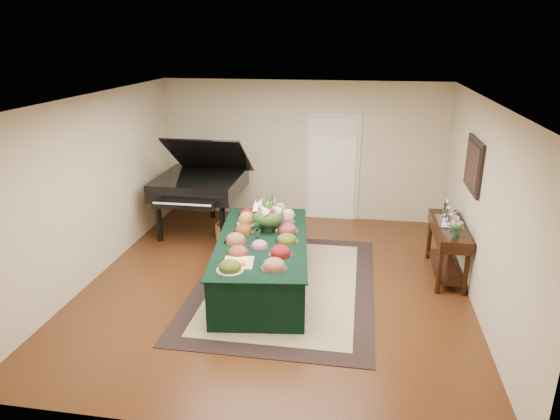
% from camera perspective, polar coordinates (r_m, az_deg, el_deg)
% --- Properties ---
extents(ground, '(6.00, 6.00, 0.00)m').
position_cam_1_polar(ground, '(7.50, -0.38, -8.34)').
color(ground, black).
rests_on(ground, ground).
extents(area_rug, '(2.59, 3.62, 0.01)m').
position_cam_1_polar(area_rug, '(7.45, 0.53, -8.51)').
color(area_rug, black).
rests_on(area_rug, ground).
extents(kitchen_doorway, '(1.05, 0.07, 2.10)m').
position_cam_1_polar(kitchen_doorway, '(9.85, 6.00, 4.73)').
color(kitchen_doorway, beige).
rests_on(kitchen_doorway, ground).
extents(buffet_table, '(1.60, 2.84, 0.72)m').
position_cam_1_polar(buffet_table, '(7.31, -2.01, -5.95)').
color(buffet_table, black).
rests_on(buffet_table, ground).
extents(food_platters, '(1.11, 2.39, 0.15)m').
position_cam_1_polar(food_platters, '(7.15, -2.11, -2.98)').
color(food_platters, silver).
rests_on(food_platters, buffet_table).
extents(cutting_board, '(0.43, 0.43, 0.10)m').
position_cam_1_polar(cutting_board, '(6.44, -4.77, -5.80)').
color(cutting_board, tan).
rests_on(cutting_board, buffet_table).
extents(green_goblets, '(0.15, 0.34, 0.18)m').
position_cam_1_polar(green_goblets, '(7.13, -2.62, -2.70)').
color(green_goblets, '#143320').
rests_on(green_goblets, buffet_table).
extents(floral_centerpiece, '(0.50, 0.50, 0.50)m').
position_cam_1_polar(floral_centerpiece, '(7.38, -1.38, -0.21)').
color(floral_centerpiece, '#143320').
rests_on(floral_centerpiece, buffet_table).
extents(grand_piano, '(1.61, 1.81, 1.82)m').
position_cam_1_polar(grand_piano, '(9.28, -9.09, 3.02)').
color(grand_piano, black).
rests_on(grand_piano, ground).
extents(wicker_basket, '(0.42, 0.42, 0.27)m').
position_cam_1_polar(wicker_basket, '(9.08, -6.06, -2.45)').
color(wicker_basket, '#9D6F3F').
rests_on(wicker_basket, ground).
extents(mahogany_sideboard, '(0.45, 1.43, 0.83)m').
position_cam_1_polar(mahogany_sideboard, '(7.88, 18.69, -2.85)').
color(mahogany_sideboard, black).
rests_on(mahogany_sideboard, ground).
extents(tea_service, '(0.34, 0.74, 0.30)m').
position_cam_1_polar(tea_service, '(7.86, 18.83, -0.59)').
color(tea_service, silver).
rests_on(tea_service, mahogany_sideboard).
extents(pink_bouquet, '(0.20, 0.20, 0.25)m').
position_cam_1_polar(pink_bouquet, '(7.31, 19.54, -1.72)').
color(pink_bouquet, '#143320').
rests_on(pink_bouquet, mahogany_sideboard).
extents(wall_painting, '(0.05, 0.95, 0.75)m').
position_cam_1_polar(wall_painting, '(7.60, 21.22, 4.81)').
color(wall_painting, black).
rests_on(wall_painting, ground).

